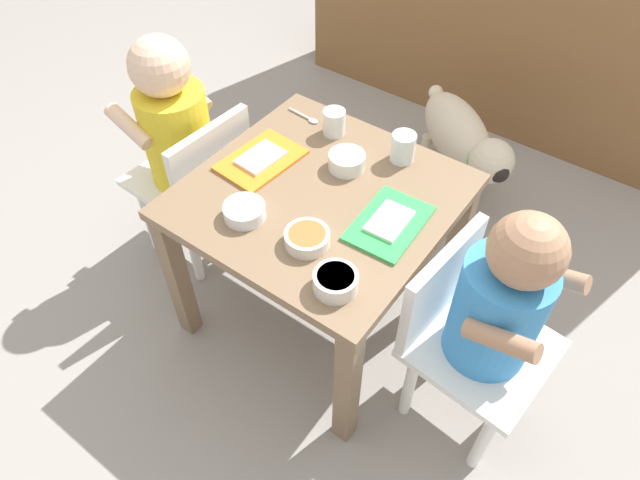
# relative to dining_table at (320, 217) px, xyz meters

# --- Properties ---
(ground_plane) EXTENTS (7.00, 7.00, 0.00)m
(ground_plane) POSITION_rel_dining_table_xyz_m (0.00, 0.00, -0.38)
(ground_plane) COLOR gray
(dining_table) EXTENTS (0.58, 0.58, 0.46)m
(dining_table) POSITION_rel_dining_table_xyz_m (0.00, 0.00, 0.00)
(dining_table) COLOR #7A6047
(dining_table) RESTS_ON ground
(seated_child_left) EXTENTS (0.29, 0.29, 0.70)m
(seated_child_left) POSITION_rel_dining_table_xyz_m (-0.45, -0.01, 0.05)
(seated_child_left) COLOR white
(seated_child_left) RESTS_ON ground
(seated_child_right) EXTENTS (0.31, 0.31, 0.68)m
(seated_child_right) POSITION_rel_dining_table_xyz_m (0.45, -0.03, 0.04)
(seated_child_right) COLOR white
(seated_child_right) RESTS_ON ground
(dog) EXTENTS (0.43, 0.37, 0.34)m
(dog) POSITION_rel_dining_table_xyz_m (0.07, 0.69, -0.16)
(dog) COLOR beige
(dog) RESTS_ON ground
(food_tray_left) EXTENTS (0.15, 0.21, 0.02)m
(food_tray_left) POSITION_rel_dining_table_xyz_m (-0.18, 0.01, 0.08)
(food_tray_left) COLOR orange
(food_tray_left) RESTS_ON dining_table
(food_tray_right) EXTENTS (0.14, 0.20, 0.02)m
(food_tray_right) POSITION_rel_dining_table_xyz_m (0.18, 0.01, 0.08)
(food_tray_right) COLOR green
(food_tray_right) RESTS_ON dining_table
(water_cup_left) EXTENTS (0.06, 0.06, 0.07)m
(water_cup_left) POSITION_rel_dining_table_xyz_m (-0.10, 0.20, 0.11)
(water_cup_left) COLOR white
(water_cup_left) RESTS_ON dining_table
(water_cup_right) EXTENTS (0.06, 0.06, 0.07)m
(water_cup_right) POSITION_rel_dining_table_xyz_m (0.09, 0.21, 0.11)
(water_cup_right) COLOR white
(water_cup_right) RESTS_ON dining_table
(veggie_bowl_near) EXTENTS (0.09, 0.09, 0.04)m
(veggie_bowl_near) POSITION_rel_dining_table_xyz_m (0.19, -0.20, 0.10)
(veggie_bowl_near) COLOR silver
(veggie_bowl_near) RESTS_ON dining_table
(cereal_bowl_right_side) EXTENTS (0.09, 0.09, 0.03)m
(cereal_bowl_right_side) POSITION_rel_dining_table_xyz_m (-0.09, -0.16, 0.10)
(cereal_bowl_right_side) COLOR white
(cereal_bowl_right_side) RESTS_ON dining_table
(veggie_bowl_far) EXTENTS (0.10, 0.10, 0.03)m
(veggie_bowl_far) POSITION_rel_dining_table_xyz_m (0.07, -0.14, 0.10)
(veggie_bowl_far) COLOR silver
(veggie_bowl_far) RESTS_ON dining_table
(cereal_bowl_left_side) EXTENTS (0.09, 0.09, 0.04)m
(cereal_bowl_left_side) POSITION_rel_dining_table_xyz_m (0.00, 0.11, 0.10)
(cereal_bowl_left_side) COLOR white
(cereal_bowl_left_side) RESTS_ON dining_table
(spoon_by_left_tray) EXTENTS (0.10, 0.02, 0.01)m
(spoon_by_left_tray) POSITION_rel_dining_table_xyz_m (-0.20, 0.21, 0.08)
(spoon_by_left_tray) COLOR silver
(spoon_by_left_tray) RESTS_ON dining_table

